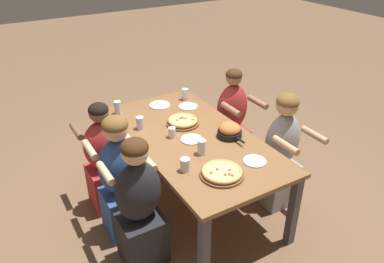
% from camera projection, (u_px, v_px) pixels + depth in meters
% --- Properties ---
extents(ground_plane, '(18.00, 18.00, 0.00)m').
position_uv_depth(ground_plane, '(192.00, 200.00, 3.77)').
color(ground_plane, brown).
rests_on(ground_plane, ground).
extents(dining_table, '(1.94, 1.00, 0.74)m').
position_uv_depth(dining_table, '(192.00, 143.00, 3.44)').
color(dining_table, brown).
rests_on(dining_table, ground).
extents(pizza_board_main, '(0.34, 0.34, 0.05)m').
position_uv_depth(pizza_board_main, '(222.00, 173.00, 2.87)').
color(pizza_board_main, brown).
rests_on(pizza_board_main, dining_table).
extents(pizza_board_second, '(0.32, 0.32, 0.06)m').
position_uv_depth(pizza_board_second, '(183.00, 121.00, 3.60)').
color(pizza_board_second, brown).
rests_on(pizza_board_second, dining_table).
extents(skillet_bowl, '(0.32, 0.22, 0.14)m').
position_uv_depth(skillet_bowl, '(230.00, 131.00, 3.37)').
color(skillet_bowl, black).
rests_on(skillet_bowl, dining_table).
extents(empty_plate_a, '(0.22, 0.22, 0.02)m').
position_uv_depth(empty_plate_a, '(160.00, 105.00, 3.97)').
color(empty_plate_a, white).
rests_on(empty_plate_a, dining_table).
extents(empty_plate_b, '(0.19, 0.19, 0.02)m').
position_uv_depth(empty_plate_b, '(255.00, 161.00, 3.04)').
color(empty_plate_b, white).
rests_on(empty_plate_b, dining_table).
extents(empty_plate_c, '(0.19, 0.19, 0.02)m').
position_uv_depth(empty_plate_c, '(192.00, 139.00, 3.34)').
color(empty_plate_c, white).
rests_on(empty_plate_c, dining_table).
extents(empty_plate_d, '(0.20, 0.20, 0.02)m').
position_uv_depth(empty_plate_d, '(188.00, 106.00, 3.94)').
color(empty_plate_d, white).
rests_on(empty_plate_d, dining_table).
extents(cocktail_glass_blue, '(0.07, 0.07, 0.12)m').
position_uv_depth(cocktail_glass_blue, '(172.00, 133.00, 3.38)').
color(cocktail_glass_blue, silver).
rests_on(cocktail_glass_blue, dining_table).
extents(drinking_glass_a, '(0.08, 0.08, 0.11)m').
position_uv_depth(drinking_glass_a, '(185.00, 165.00, 2.91)').
color(drinking_glass_a, silver).
rests_on(drinking_glass_a, dining_table).
extents(drinking_glass_b, '(0.07, 0.07, 0.13)m').
position_uv_depth(drinking_glass_b, '(202.00, 147.00, 3.12)').
color(drinking_glass_b, silver).
rests_on(drinking_glass_b, dining_table).
extents(drinking_glass_c, '(0.07, 0.07, 0.12)m').
position_uv_depth(drinking_glass_c, '(185.00, 95.00, 4.08)').
color(drinking_glass_c, silver).
rests_on(drinking_glass_c, dining_table).
extents(drinking_glass_d, '(0.07, 0.07, 0.12)m').
position_uv_depth(drinking_glass_d, '(140.00, 123.00, 3.51)').
color(drinking_glass_d, silver).
rests_on(drinking_glass_d, dining_table).
extents(drinking_glass_e, '(0.07, 0.07, 0.14)m').
position_uv_depth(drinking_glass_e, '(118.00, 108.00, 3.77)').
color(drinking_glass_e, silver).
rests_on(drinking_glass_e, dining_table).
extents(diner_near_center, '(0.51, 0.40, 1.15)m').
position_uv_depth(diner_near_center, '(121.00, 181.00, 3.16)').
color(diner_near_center, '#2D5193').
rests_on(diner_near_center, ground).
extents(diner_near_midright, '(0.51, 0.40, 1.14)m').
position_uv_depth(diner_near_midright, '(140.00, 208.00, 2.87)').
color(diner_near_midright, '#232328').
rests_on(diner_near_midright, ground).
extents(diner_far_midright, '(0.51, 0.40, 1.16)m').
position_uv_depth(diner_far_midright, '(281.00, 155.00, 3.51)').
color(diner_far_midright, '#99999E').
rests_on(diner_far_midright, ground).
extents(diner_near_midleft, '(0.51, 0.40, 1.09)m').
position_uv_depth(diner_near_midleft, '(105.00, 162.00, 3.49)').
color(diner_near_midleft, '#B22D2D').
rests_on(diner_near_midleft, ground).
extents(diner_far_midleft, '(0.51, 0.40, 1.14)m').
position_uv_depth(diner_far_midleft, '(231.00, 123.00, 4.11)').
color(diner_far_midleft, '#B22D2D').
rests_on(diner_far_midleft, ground).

